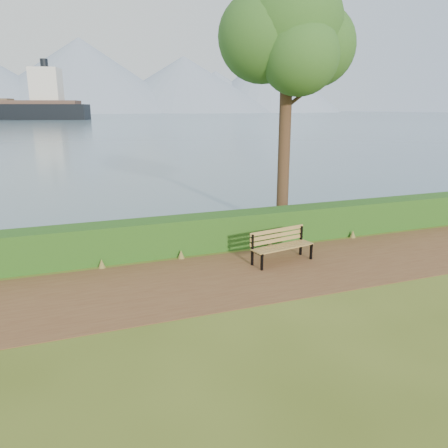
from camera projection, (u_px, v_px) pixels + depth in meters
name	position (u px, v px, depth m)	size (l,w,h in m)	color
ground	(248.00, 280.00, 10.43)	(140.00, 140.00, 0.00)	#495718
path	(243.00, 275.00, 10.70)	(40.00, 3.40, 0.01)	brown
hedge	(212.00, 232.00, 12.65)	(32.00, 0.85, 1.00)	#1F4814
water	(63.00, 115.00, 245.66)	(700.00, 510.00, 0.00)	slate
mountains	(45.00, 79.00, 367.57)	(585.00, 190.00, 70.00)	#7B8CA4
bench	(280.00, 243.00, 11.56)	(1.81, 0.82, 0.88)	black
tree	(288.00, 31.00, 13.31)	(4.36, 3.68, 8.40)	#351F15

